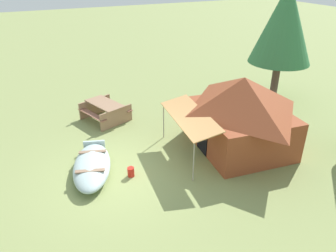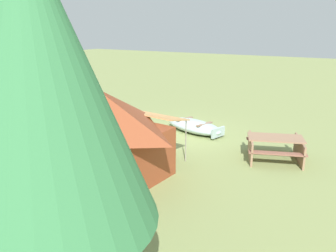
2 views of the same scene
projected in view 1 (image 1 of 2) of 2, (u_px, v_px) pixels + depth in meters
ground_plane at (123, 174)px, 10.11m from camera, size 80.00×80.00×0.00m
beached_rowboat at (92, 166)px, 10.09m from camera, size 2.90×1.86×0.48m
canvas_cabin_tent at (241, 112)px, 11.07m from camera, size 3.94×4.26×2.57m
picnic_table at (105, 109)px, 13.34m from camera, size 2.15×2.04×0.76m
cooler_box at (235, 161)px, 10.46m from camera, size 0.42×0.59×0.32m
fuel_can at (131, 172)px, 9.96m from camera, size 0.27×0.27×0.30m
pine_tree_back_left at (284, 23)px, 14.03m from camera, size 2.76×2.76×5.30m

